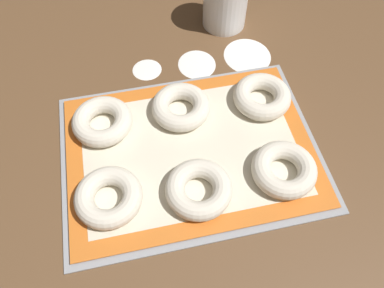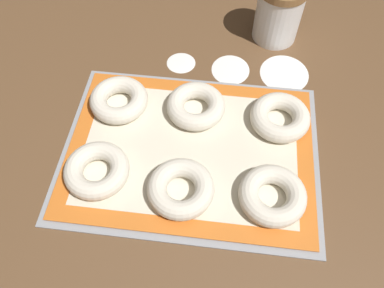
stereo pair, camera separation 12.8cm
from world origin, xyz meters
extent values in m
plane|color=brown|center=(0.00, 0.00, 0.00)|extent=(2.80, 2.80, 0.00)
cube|color=#93969B|center=(0.00, -0.02, 0.00)|extent=(0.50, 0.37, 0.01)
cube|color=orange|center=(0.00, -0.02, 0.01)|extent=(0.48, 0.35, 0.00)
cube|color=beige|center=(0.00, -0.02, 0.01)|extent=(0.41, 0.29, 0.00)
torus|color=silver|center=(-0.16, -0.10, 0.03)|extent=(0.12, 0.12, 0.04)
torus|color=silver|center=(-0.01, -0.12, 0.03)|extent=(0.12, 0.12, 0.04)
torus|color=silver|center=(0.16, -0.11, 0.03)|extent=(0.12, 0.12, 0.04)
torus|color=silver|center=(-0.16, 0.07, 0.03)|extent=(0.12, 0.12, 0.04)
torus|color=silver|center=(0.00, 0.07, 0.03)|extent=(0.12, 0.12, 0.04)
torus|color=silver|center=(0.17, 0.07, 0.03)|extent=(0.12, 0.12, 0.04)
cylinder|color=white|center=(0.16, 0.34, 0.06)|extent=(0.11, 0.11, 0.12)
ellipsoid|color=white|center=(0.06, 0.21, 0.00)|extent=(0.09, 0.09, 0.00)
ellipsoid|color=white|center=(0.19, 0.22, 0.00)|extent=(0.11, 0.12, 0.00)
ellipsoid|color=white|center=(-0.05, 0.22, 0.00)|extent=(0.07, 0.07, 0.00)
camera|label=1|loc=(-0.08, -0.40, 0.63)|focal=35.00mm
camera|label=2|loc=(0.05, -0.41, 0.63)|focal=35.00mm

